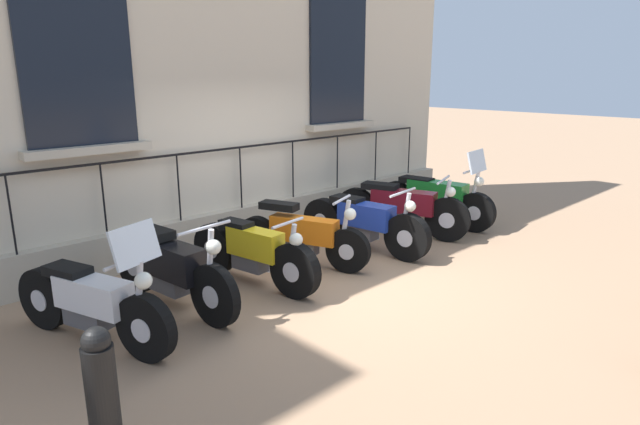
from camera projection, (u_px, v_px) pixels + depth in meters
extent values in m
plane|color=#9E7A5B|center=(335.00, 275.00, 7.01)|extent=(60.00, 60.00, 0.00)
cube|color=beige|center=(218.00, 11.00, 7.85)|extent=(0.60, 10.08, 6.89)
cube|color=#B1A48F|center=(241.00, 224.00, 8.39)|extent=(0.20, 10.08, 0.54)
cube|color=black|center=(338.00, 50.00, 9.24)|extent=(0.06, 1.33, 2.48)
cube|color=#BCAE97|center=(341.00, 126.00, 9.51)|extent=(0.24, 1.53, 0.10)
cube|color=black|center=(75.00, 40.00, 6.27)|extent=(0.06, 1.33, 2.48)
cube|color=#BCAE97|center=(89.00, 150.00, 6.54)|extent=(0.24, 1.53, 0.10)
cube|color=black|center=(240.00, 147.00, 8.06)|extent=(0.03, 8.46, 0.03)
cylinder|color=black|center=(11.00, 215.00, 6.05)|extent=(0.02, 0.02, 0.94)
cylinder|color=black|center=(104.00, 200.00, 6.76)|extent=(0.02, 0.02, 0.94)
cylinder|color=black|center=(179.00, 188.00, 7.47)|extent=(0.02, 0.02, 0.94)
cylinder|color=black|center=(241.00, 178.00, 8.18)|extent=(0.02, 0.02, 0.94)
cylinder|color=black|center=(293.00, 169.00, 8.89)|extent=(0.02, 0.02, 0.94)
cylinder|color=black|center=(337.00, 162.00, 9.59)|extent=(0.02, 0.02, 0.94)
cylinder|color=black|center=(376.00, 156.00, 10.30)|extent=(0.02, 0.02, 0.94)
cylinder|color=black|center=(409.00, 151.00, 11.01)|extent=(0.02, 0.02, 0.94)
cylinder|color=black|center=(146.00, 328.00, 4.87)|extent=(0.66, 0.32, 0.65)
cylinder|color=silver|center=(146.00, 328.00, 4.87)|extent=(0.26, 0.21, 0.23)
cylinder|color=black|center=(44.00, 298.00, 5.51)|extent=(0.66, 0.32, 0.65)
cylinder|color=silver|center=(44.00, 298.00, 5.51)|extent=(0.26, 0.21, 0.23)
cube|color=silver|center=(93.00, 294.00, 5.12)|extent=(0.87, 0.52, 0.32)
cube|color=#4C4C51|center=(89.00, 314.00, 5.22)|extent=(0.54, 0.37, 0.23)
cube|color=black|center=(67.00, 271.00, 5.22)|extent=(0.52, 0.38, 0.10)
cylinder|color=silver|center=(139.00, 294.00, 4.81)|extent=(0.17, 0.11, 0.65)
cylinder|color=silver|center=(132.00, 259.00, 4.75)|extent=(0.23, 0.59, 0.04)
sphere|color=white|center=(143.00, 281.00, 4.75)|extent=(0.16, 0.16, 0.16)
cylinder|color=silver|center=(92.00, 316.00, 5.45)|extent=(0.73, 0.31, 0.08)
cube|color=silver|center=(135.00, 244.00, 4.69)|extent=(0.27, 0.51, 0.36)
cylinder|color=black|center=(215.00, 295.00, 5.54)|extent=(0.69, 0.19, 0.68)
cylinder|color=silver|center=(215.00, 295.00, 5.54)|extent=(0.25, 0.16, 0.24)
cylinder|color=black|center=(136.00, 265.00, 6.42)|extent=(0.69, 0.19, 0.68)
cylinder|color=silver|center=(136.00, 265.00, 6.42)|extent=(0.25, 0.16, 0.24)
cube|color=black|center=(174.00, 261.00, 5.89)|extent=(0.85, 0.40, 0.37)
cube|color=#4C4C51|center=(170.00, 281.00, 6.02)|extent=(0.52, 0.30, 0.24)
cube|color=black|center=(154.00, 234.00, 6.03)|extent=(0.49, 0.33, 0.10)
cylinder|color=silver|center=(210.00, 262.00, 5.48)|extent=(0.17, 0.08, 0.72)
cylinder|color=silver|center=(205.00, 228.00, 5.42)|extent=(0.12, 0.66, 0.04)
sphere|color=white|center=(213.00, 247.00, 5.39)|extent=(0.16, 0.16, 0.16)
cylinder|color=silver|center=(175.00, 283.00, 6.27)|extent=(0.74, 0.17, 0.08)
cylinder|color=black|center=(295.00, 270.00, 6.25)|extent=(0.69, 0.26, 0.67)
cylinder|color=silver|center=(295.00, 270.00, 6.25)|extent=(0.26, 0.20, 0.24)
cylinder|color=black|center=(215.00, 248.00, 7.04)|extent=(0.69, 0.26, 0.67)
cylinder|color=silver|center=(215.00, 248.00, 7.04)|extent=(0.26, 0.20, 0.24)
cube|color=gold|center=(255.00, 243.00, 6.56)|extent=(0.80, 0.37, 0.35)
cube|color=#4C4C51|center=(250.00, 260.00, 6.68)|extent=(0.49, 0.27, 0.24)
cube|color=black|center=(236.00, 225.00, 6.70)|extent=(0.46, 0.29, 0.10)
cylinder|color=silver|center=(291.00, 247.00, 6.21)|extent=(0.17, 0.09, 0.57)
cylinder|color=silver|center=(288.00, 223.00, 6.17)|extent=(0.12, 0.54, 0.04)
sphere|color=white|center=(296.00, 240.00, 6.14)|extent=(0.16, 0.16, 0.16)
cylinder|color=silver|center=(250.00, 264.00, 6.90)|extent=(0.69, 0.19, 0.08)
cylinder|color=black|center=(348.00, 251.00, 7.06)|extent=(0.61, 0.34, 0.60)
cylinder|color=silver|center=(348.00, 251.00, 7.06)|extent=(0.25, 0.22, 0.21)
cylinder|color=black|center=(257.00, 237.00, 7.63)|extent=(0.61, 0.34, 0.60)
cylinder|color=silver|center=(257.00, 237.00, 7.63)|extent=(0.25, 0.22, 0.21)
cube|color=orange|center=(304.00, 230.00, 7.27)|extent=(0.98, 0.57, 0.33)
cube|color=#4C4C51|center=(298.00, 245.00, 7.37)|extent=(0.60, 0.39, 0.21)
cube|color=black|center=(279.00, 206.00, 7.35)|extent=(0.58, 0.40, 0.10)
cylinder|color=silver|center=(345.00, 225.00, 6.99)|extent=(0.17, 0.11, 0.69)
cylinder|color=silver|center=(342.00, 200.00, 6.93)|extent=(0.23, 0.51, 0.04)
sphere|color=white|center=(350.00, 214.00, 6.92)|extent=(0.16, 0.16, 0.16)
cylinder|color=silver|center=(290.00, 248.00, 7.59)|extent=(0.83, 0.38, 0.08)
cylinder|color=black|center=(407.00, 237.00, 7.49)|extent=(0.70, 0.25, 0.68)
cylinder|color=silver|center=(407.00, 237.00, 7.49)|extent=(0.26, 0.21, 0.24)
cylinder|color=black|center=(323.00, 220.00, 8.36)|extent=(0.70, 0.25, 0.68)
cylinder|color=silver|center=(323.00, 220.00, 8.36)|extent=(0.26, 0.21, 0.24)
cube|color=#1E389E|center=(366.00, 215.00, 7.84)|extent=(0.88, 0.43, 0.34)
cube|color=#4C4C51|center=(360.00, 230.00, 7.96)|extent=(0.53, 0.32, 0.24)
cube|color=black|center=(347.00, 200.00, 8.00)|extent=(0.51, 0.34, 0.10)
cylinder|color=silver|center=(405.00, 215.00, 7.43)|extent=(0.17, 0.08, 0.64)
cylinder|color=silver|center=(403.00, 192.00, 7.38)|extent=(0.14, 0.68, 0.04)
sphere|color=white|center=(410.00, 206.00, 7.36)|extent=(0.16, 0.16, 0.16)
cylinder|color=silver|center=(358.00, 233.00, 8.22)|extent=(0.76, 0.19, 0.08)
cylinder|color=black|center=(448.00, 220.00, 8.34)|extent=(0.70, 0.34, 0.71)
cylinder|color=silver|center=(448.00, 220.00, 8.34)|extent=(0.28, 0.21, 0.25)
cylinder|color=black|center=(356.00, 209.00, 9.02)|extent=(0.70, 0.34, 0.71)
cylinder|color=silver|center=(356.00, 209.00, 9.02)|extent=(0.28, 0.21, 0.25)
cube|color=maroon|center=(404.00, 201.00, 8.60)|extent=(1.07, 0.63, 0.35)
cube|color=#4C4C51|center=(397.00, 216.00, 8.71)|extent=(0.66, 0.44, 0.25)
cube|color=black|center=(380.00, 186.00, 8.73)|extent=(0.63, 0.45, 0.10)
cylinder|color=silver|center=(446.00, 200.00, 8.29)|extent=(0.17, 0.11, 0.63)
cylinder|color=silver|center=(444.00, 180.00, 8.23)|extent=(0.26, 0.66, 0.04)
sphere|color=white|center=(451.00, 192.00, 8.22)|extent=(0.16, 0.16, 0.16)
cylinder|color=silver|center=(388.00, 219.00, 8.98)|extent=(0.90, 0.38, 0.08)
cylinder|color=black|center=(475.00, 212.00, 8.85)|extent=(0.68, 0.23, 0.67)
cylinder|color=silver|center=(475.00, 212.00, 8.85)|extent=(0.25, 0.19, 0.23)
cylinder|color=black|center=(396.00, 199.00, 9.76)|extent=(0.68, 0.23, 0.67)
cylinder|color=silver|center=(396.00, 199.00, 9.76)|extent=(0.25, 0.19, 0.23)
cube|color=#1E842D|center=(437.00, 193.00, 9.22)|extent=(1.05, 0.46, 0.39)
cube|color=#4C4C51|center=(431.00, 207.00, 9.34)|extent=(0.64, 0.34, 0.23)
cube|color=black|center=(417.00, 180.00, 9.42)|extent=(0.60, 0.37, 0.10)
cylinder|color=silver|center=(474.00, 191.00, 8.79)|extent=(0.17, 0.08, 0.71)
cylinder|color=silver|center=(473.00, 170.00, 8.73)|extent=(0.13, 0.72, 0.04)
sphere|color=white|center=(479.00, 182.00, 8.71)|extent=(0.16, 0.16, 0.16)
cylinder|color=silver|center=(425.00, 210.00, 9.63)|extent=(0.92, 0.20, 0.08)
cube|color=silver|center=(477.00, 161.00, 8.66)|extent=(0.20, 0.60, 0.36)
cylinder|color=black|center=(104.00, 412.00, 3.45)|extent=(0.20, 0.20, 0.93)
sphere|color=black|center=(96.00, 341.00, 3.32)|extent=(0.18, 0.18, 0.18)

